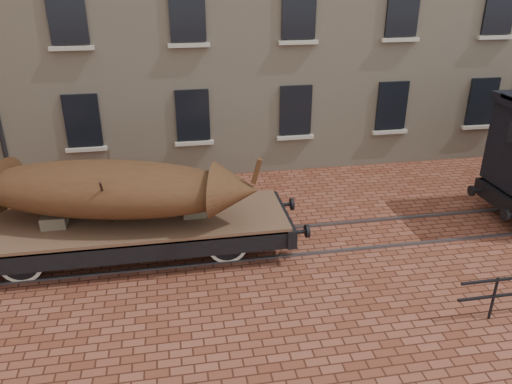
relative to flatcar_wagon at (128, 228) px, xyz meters
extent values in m
plane|color=brown|center=(4.48, 0.00, -0.83)|extent=(90.00, 90.00, 0.00)
cube|color=black|center=(-1.52, 4.96, 1.37)|extent=(1.10, 0.12, 1.70)
cube|color=#B8B3A1|center=(-1.52, 4.90, 0.42)|extent=(1.30, 0.18, 0.12)
cube|color=black|center=(1.98, 4.96, 1.37)|extent=(1.10, 0.12, 1.70)
cube|color=#B8B3A1|center=(1.98, 4.90, 0.42)|extent=(1.30, 0.18, 0.12)
cube|color=black|center=(5.48, 4.96, 1.37)|extent=(1.10, 0.12, 1.70)
cube|color=#B8B3A1|center=(5.48, 4.90, 0.42)|extent=(1.30, 0.18, 0.12)
cube|color=black|center=(8.98, 4.96, 1.37)|extent=(1.10, 0.12, 1.70)
cube|color=#B8B3A1|center=(8.98, 4.90, 0.42)|extent=(1.30, 0.18, 0.12)
cube|color=black|center=(12.48, 4.96, 1.37)|extent=(1.10, 0.12, 1.70)
cube|color=#B8B3A1|center=(12.48, 4.90, 0.42)|extent=(1.30, 0.18, 0.12)
cube|color=black|center=(-1.52, 4.96, 4.57)|extent=(1.10, 0.12, 1.70)
cube|color=#B8B3A1|center=(-1.52, 4.90, 3.62)|extent=(1.30, 0.18, 0.12)
cube|color=black|center=(1.98, 4.96, 4.57)|extent=(1.10, 0.12, 1.70)
cube|color=#B8B3A1|center=(1.98, 4.90, 3.62)|extent=(1.30, 0.18, 0.12)
cube|color=black|center=(5.48, 4.96, 4.57)|extent=(1.10, 0.12, 1.70)
cube|color=#B8B3A1|center=(5.48, 4.90, 3.62)|extent=(1.30, 0.18, 0.12)
cube|color=black|center=(8.98, 4.96, 4.57)|extent=(1.10, 0.12, 1.70)
cube|color=#B8B3A1|center=(8.98, 4.90, 3.62)|extent=(1.30, 0.18, 0.12)
cube|color=black|center=(12.48, 4.96, 4.57)|extent=(1.10, 0.12, 1.70)
cube|color=#B8B3A1|center=(12.48, 4.90, 3.62)|extent=(1.30, 0.18, 0.12)
cube|color=#59595E|center=(4.48, -0.72, -0.80)|extent=(30.00, 0.08, 0.06)
cube|color=#59595E|center=(4.48, 0.72, -0.80)|extent=(30.00, 0.08, 0.06)
cylinder|color=black|center=(7.48, -3.80, -0.33)|extent=(0.06, 0.06, 1.00)
cube|color=brown|center=(0.00, 0.00, 0.15)|extent=(7.79, 2.28, 0.12)
cube|color=black|center=(0.00, -1.06, -0.10)|extent=(7.79, 0.17, 0.47)
cube|color=black|center=(0.00, 1.06, -0.10)|extent=(7.79, 0.17, 0.47)
cube|color=black|center=(3.89, 0.00, -0.10)|extent=(0.23, 2.39, 0.47)
cylinder|color=black|center=(4.18, -0.78, -0.10)|extent=(0.36, 0.10, 0.10)
cylinder|color=black|center=(4.36, -0.78, -0.10)|extent=(0.08, 0.33, 0.33)
cylinder|color=black|center=(4.18, 0.78, -0.10)|extent=(0.36, 0.10, 0.10)
cylinder|color=black|center=(4.36, 0.78, -0.10)|extent=(0.08, 0.33, 0.33)
cylinder|color=black|center=(-2.39, 0.00, -0.33)|extent=(0.10, 1.97, 0.10)
cylinder|color=silver|center=(-2.39, -0.72, -0.33)|extent=(1.00, 0.07, 1.00)
cylinder|color=black|center=(-2.39, -0.72, -0.33)|extent=(0.82, 0.10, 0.82)
cube|color=black|center=(-2.39, -0.84, -0.08)|extent=(0.93, 0.08, 0.10)
cylinder|color=silver|center=(-2.39, 0.72, -0.33)|extent=(1.00, 0.07, 1.00)
cylinder|color=black|center=(-2.39, 0.72, -0.33)|extent=(0.82, 0.10, 0.82)
cube|color=black|center=(-2.39, 0.84, -0.08)|extent=(0.93, 0.08, 0.10)
cylinder|color=black|center=(2.39, 0.00, -0.33)|extent=(0.10, 1.97, 0.10)
cylinder|color=silver|center=(2.39, -0.72, -0.33)|extent=(1.00, 0.07, 1.00)
cylinder|color=black|center=(2.39, -0.72, -0.33)|extent=(0.82, 0.10, 0.82)
cube|color=black|center=(2.39, -0.84, -0.08)|extent=(0.93, 0.08, 0.10)
cylinder|color=silver|center=(2.39, 0.72, -0.33)|extent=(1.00, 0.07, 1.00)
cylinder|color=black|center=(2.39, 0.72, -0.33)|extent=(0.82, 0.10, 0.82)
cube|color=black|center=(2.39, 0.84, -0.08)|extent=(0.93, 0.08, 0.10)
cube|color=black|center=(0.00, 0.00, -0.26)|extent=(4.15, 0.06, 0.06)
cube|color=brown|center=(-1.66, 0.00, 0.36)|extent=(0.57, 0.52, 0.29)
cube|color=brown|center=(1.66, 0.00, 0.36)|extent=(0.57, 0.52, 0.29)
ellipsoid|color=#4A2F18|center=(-0.35, 0.00, 1.07)|extent=(6.68, 3.40, 1.28)
cone|color=#4A2F18|center=(2.60, -0.70, 1.13)|extent=(1.35, 1.43, 1.21)
cube|color=#4A2F18|center=(3.09, -0.81, 1.60)|extent=(0.28, 0.19, 0.62)
cylinder|color=#31231A|center=(-0.35, -0.52, 0.95)|extent=(0.06, 1.09, 1.50)
cylinder|color=#31231A|center=(-0.35, 0.52, 0.95)|extent=(0.06, 1.09, 1.50)
cube|color=black|center=(10.22, 0.00, -0.14)|extent=(0.22, 2.37, 0.44)
cylinder|color=black|center=(9.78, -0.79, -0.14)|extent=(0.08, 0.32, 0.32)
cylinder|color=black|center=(9.78, 0.79, -0.14)|extent=(0.08, 0.32, 0.32)
camera|label=1|loc=(1.21, -11.19, 5.89)|focal=35.00mm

